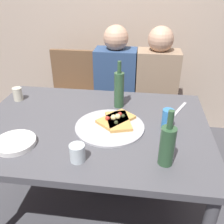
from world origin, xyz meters
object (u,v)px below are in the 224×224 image
object	(u,v)px
dining_table	(93,134)
pizza_slice_last	(116,119)
beer_bottle	(119,89)
guest_in_sweater	(114,89)
pizza_slice_extra	(118,120)
chair_middle	(116,95)
tumbler_near	(76,153)
wine_bottle	(167,145)
pizza_tray	(110,127)
tumbler_far	(18,94)
chair_left	(72,93)
soda_can	(167,119)
table_knife	(180,109)
guest_in_beanie	(157,91)
chair_right	(155,97)
plate_stack	(15,143)

from	to	relation	value
dining_table	pizza_slice_last	bearing A→B (deg)	13.80
beer_bottle	guest_in_sweater	world-z (taller)	guest_in_sweater
pizza_slice_extra	chair_middle	size ratio (longest dim) A/B	0.28
tumbler_near	wine_bottle	bearing A→B (deg)	4.74
pizza_tray	pizza_slice_last	size ratio (longest dim) A/B	1.62
pizza_slice_extra	tumbler_near	bearing A→B (deg)	-114.22
pizza_slice_last	tumbler_near	bearing A→B (deg)	-111.05
pizza_tray	pizza_slice_last	world-z (taller)	pizza_slice_last
tumbler_far	chair_middle	size ratio (longest dim) A/B	0.10
beer_bottle	pizza_slice_last	bearing A→B (deg)	-88.94
tumbler_near	chair_left	size ratio (longest dim) A/B	0.10
chair_left	guest_in_sweater	world-z (taller)	guest_in_sweater
wine_bottle	soda_can	bearing A→B (deg)	85.52
chair_middle	table_knife	bearing A→B (deg)	128.37
tumbler_near	tumbler_far	bearing A→B (deg)	134.78
wine_bottle	pizza_slice_last	bearing A→B (deg)	129.51
chair_middle	guest_in_beanie	bearing A→B (deg)	157.64
pizza_slice_extra	chair_middle	world-z (taller)	chair_middle
dining_table	guest_in_beanie	distance (m)	0.85
soda_can	chair_left	xyz separation A→B (m)	(-0.84, 0.88, -0.28)
tumbler_near	chair_middle	distance (m)	1.26
tumbler_near	pizza_slice_extra	bearing A→B (deg)	65.78
pizza_slice_last	beer_bottle	size ratio (longest dim) A/B	0.79
soda_can	chair_right	distance (m)	0.93
pizza_slice_extra	tumbler_near	xyz separation A→B (m)	(-0.16, -0.36, 0.02)
chair_middle	beer_bottle	bearing A→B (deg)	98.23
chair_right	pizza_slice_extra	bearing A→B (deg)	73.86
beer_bottle	tumbler_near	world-z (taller)	beer_bottle
dining_table	pizza_slice_last	size ratio (longest dim) A/B	5.55
pizza_slice_last	chair_left	size ratio (longest dim) A/B	0.28
pizza_slice_last	wine_bottle	size ratio (longest dim) A/B	0.88
table_knife	chair_right	distance (m)	0.69
tumbler_far	chair_right	distance (m)	1.22
plate_stack	chair_middle	size ratio (longest dim) A/B	0.24
beer_bottle	chair_left	size ratio (longest dim) A/B	0.35
beer_bottle	tumbler_far	bearing A→B (deg)	179.92
pizza_slice_extra	plate_stack	world-z (taller)	pizza_slice_extra
dining_table	plate_stack	world-z (taller)	plate_stack
wine_bottle	chair_right	distance (m)	1.24
guest_in_beanie	dining_table	bearing A→B (deg)	61.11
pizza_slice_last	wine_bottle	world-z (taller)	wine_bottle
soda_can	guest_in_beanie	xyz separation A→B (m)	(-0.03, 0.73, -0.15)
beer_bottle	tumbler_near	xyz separation A→B (m)	(-0.14, -0.59, -0.08)
beer_bottle	tumbler_far	distance (m)	0.73
beer_bottle	chair_middle	size ratio (longest dim) A/B	0.35
wine_bottle	chair_middle	world-z (taller)	wine_bottle
beer_bottle	tumbler_near	size ratio (longest dim) A/B	3.63
pizza_slice_last	chair_left	world-z (taller)	chair_left
soda_can	wine_bottle	bearing A→B (deg)	-94.48
pizza_slice_last	soda_can	world-z (taller)	soda_can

